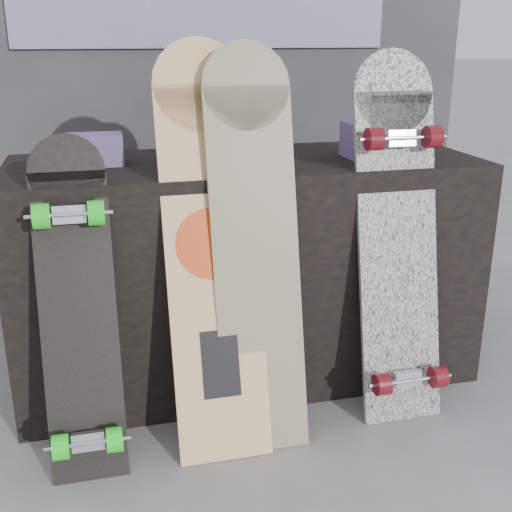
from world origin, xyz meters
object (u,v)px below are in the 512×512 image
object	(u,v)px
longboard_celtic	(255,237)
longboard_cascadia	(398,232)
skateboard_dark	(77,304)
vendor_table	(246,269)
longboard_geisha	(211,238)

from	to	relation	value
longboard_celtic	longboard_cascadia	xyz separation A→B (m)	(0.48, 0.02, -0.03)
longboard_celtic	longboard_cascadia	bearing A→B (deg)	2.65
longboard_cascadia	skateboard_dark	bearing A→B (deg)	-176.49
vendor_table	longboard_cascadia	bearing A→B (deg)	-37.94
longboard_geisha	longboard_cascadia	bearing A→B (deg)	0.06
skateboard_dark	longboard_celtic	bearing A→B (deg)	4.30
longboard_cascadia	skateboard_dark	distance (m)	1.01
vendor_table	longboard_celtic	distance (m)	0.43
skateboard_dark	vendor_table	bearing A→B (deg)	34.10
longboard_cascadia	skateboard_dark	size ratio (longest dim) A/B	1.23
longboard_celtic	skateboard_dark	xyz separation A→B (m)	(-0.52, -0.04, -0.15)
vendor_table	skateboard_dark	xyz separation A→B (m)	(-0.58, -0.39, 0.09)
vendor_table	longboard_celtic	world-z (taller)	longboard_celtic
longboard_geisha	vendor_table	bearing A→B (deg)	60.92
longboard_celtic	skateboard_dark	size ratio (longest dim) A/B	1.26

